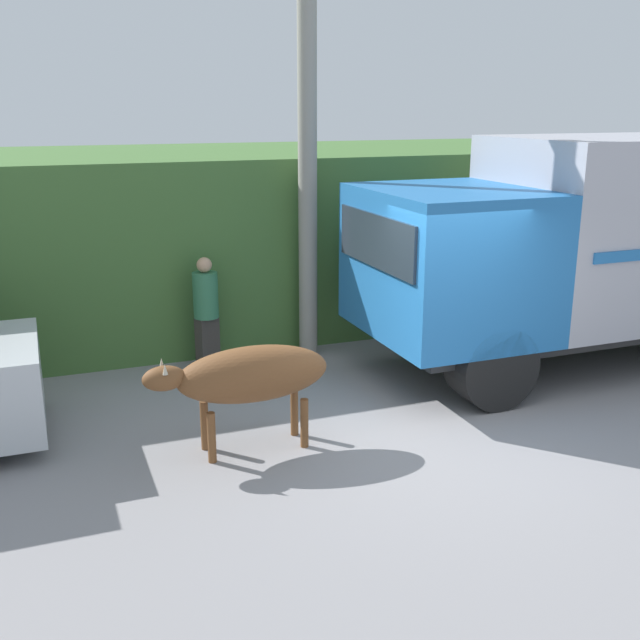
% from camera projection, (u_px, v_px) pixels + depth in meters
% --- Properties ---
extents(ground_plane, '(60.00, 60.00, 0.00)m').
position_uv_depth(ground_plane, '(441.00, 434.00, 8.64)').
color(ground_plane, gray).
extents(hillside_embankment, '(32.00, 5.10, 2.90)m').
position_uv_depth(hillside_embankment, '(276.00, 230.00, 13.75)').
color(hillside_embankment, '#426B33').
rests_on(hillside_embankment, ground_plane).
extents(cargo_truck, '(6.99, 2.53, 3.24)m').
position_uv_depth(cargo_truck, '(608.00, 240.00, 10.70)').
color(cargo_truck, '#2D2D2D').
rests_on(cargo_truck, ground_plane).
extents(brown_cow, '(2.02, 0.61, 1.18)m').
position_uv_depth(brown_cow, '(249.00, 375.00, 8.04)').
color(brown_cow, brown).
rests_on(brown_cow, ground_plane).
extents(pedestrian_on_hill, '(0.46, 0.46, 1.62)m').
position_uv_depth(pedestrian_on_hill, '(206.00, 308.00, 10.60)').
color(pedestrian_on_hill, '#38332D').
rests_on(pedestrian_on_hill, ground_plane).
extents(utility_pole, '(0.90, 0.27, 6.63)m').
position_uv_depth(utility_pole, '(307.00, 123.00, 10.48)').
color(utility_pole, gray).
rests_on(utility_pole, ground_plane).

